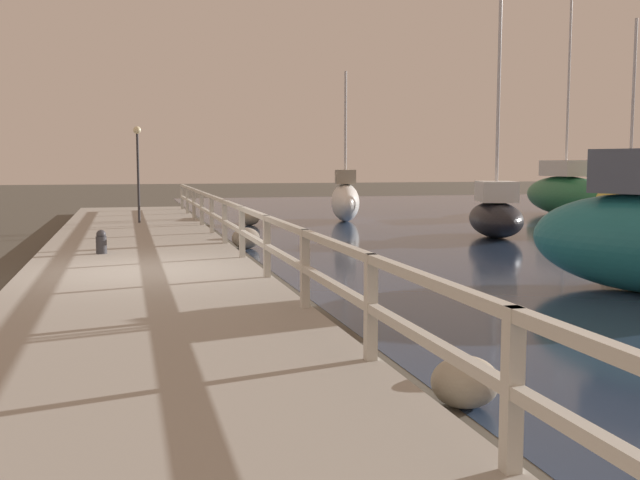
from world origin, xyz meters
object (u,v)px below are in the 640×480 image
object	(u,v)px
mooring_bollard	(101,242)
sailboat_white	(345,199)
sailboat_yellow	(629,201)
dock_lamp	(138,156)
sailboat_green	(565,192)
sailboat_black	(496,214)

from	to	relation	value
mooring_bollard	sailboat_white	xyz separation A→B (m)	(7.73, 9.60, 0.27)
sailboat_yellow	sailboat_white	xyz separation A→B (m)	(-7.37, 5.09, -0.10)
dock_lamp	sailboat_yellow	distance (m)	14.63
mooring_bollard	dock_lamp	bearing A→B (deg)	83.60
dock_lamp	sailboat_white	distance (m)	7.33
sailboat_green	dock_lamp	bearing A→B (deg)	-166.45
sailboat_black	sailboat_white	distance (m)	6.78
sailboat_green	sailboat_black	bearing A→B (deg)	-129.44
sailboat_black	sailboat_yellow	world-z (taller)	sailboat_black
dock_lamp	sailboat_black	xyz separation A→B (m)	(9.18, -4.31, -1.55)
sailboat_black	sailboat_yellow	distance (m)	5.24
sailboat_yellow	sailboat_green	xyz separation A→B (m)	(1.54, 5.77, 0.03)
dock_lamp	sailboat_white	size ratio (longest dim) A/B	0.55
mooring_bollard	dock_lamp	world-z (taller)	dock_lamp
dock_lamp	sailboat_black	distance (m)	10.26
sailboat_black	mooring_bollard	bearing A→B (deg)	-144.55
mooring_bollard	sailboat_black	xyz separation A→B (m)	(10.02, 3.21, 0.15)
dock_lamp	sailboat_green	size ratio (longest dim) A/B	0.34
mooring_bollard	sailboat_yellow	bearing A→B (deg)	16.61
sailboat_white	sailboat_green	distance (m)	8.94
sailboat_black	sailboat_yellow	xyz separation A→B (m)	(5.08, 1.29, 0.22)
sailboat_black	sailboat_yellow	size ratio (longest dim) A/B	1.10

